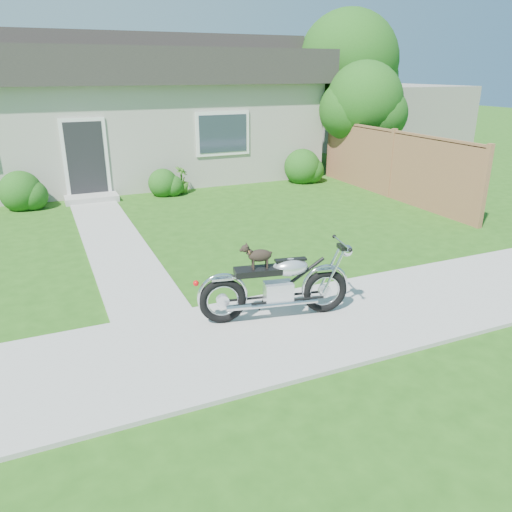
{
  "coord_description": "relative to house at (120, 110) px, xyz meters",
  "views": [
    {
      "loc": [
        -2.73,
        -5.46,
        3.38
      ],
      "look_at": [
        0.1,
        1.0,
        0.75
      ],
      "focal_mm": 35.0,
      "sensor_mm": 36.0,
      "label": 1
    }
  ],
  "objects": [
    {
      "name": "potted_plant_left",
      "position": [
        -3.39,
        -3.44,
        -1.81
      ],
      "size": [
        0.83,
        0.82,
        0.7
      ],
      "primitive_type": "imported",
      "rotation": [
        0.0,
        0.0,
        3.86
      ],
      "color": "#1B5A17",
      "rests_on": "ground"
    },
    {
      "name": "walkway",
      "position": [
        -1.5,
        -6.99,
        -2.14
      ],
      "size": [
        1.2,
        8.0,
        0.03
      ],
      "primitive_type": "cube",
      "color": "#9E9B93",
      "rests_on": "ground"
    },
    {
      "name": "fence",
      "position": [
        6.3,
        -6.24,
        -1.22
      ],
      "size": [
        0.12,
        6.62,
        1.9
      ],
      "color": "olive",
      "rests_on": "ground"
    },
    {
      "name": "potted_plant_right",
      "position": [
        1.04,
        -3.44,
        -1.77
      ],
      "size": [
        0.61,
        0.61,
        0.78
      ],
      "primitive_type": "imported",
      "rotation": [
        0.0,
        0.0,
        0.95
      ],
      "color": "#366B1D",
      "rests_on": "ground"
    },
    {
      "name": "house",
      "position": [
        0.0,
        0.0,
        0.0
      ],
      "size": [
        12.6,
        7.03,
        4.5
      ],
      "color": "#A6A096",
      "rests_on": "ground"
    },
    {
      "name": "ground",
      "position": [
        0.0,
        -11.99,
        -2.16
      ],
      "size": [
        80.0,
        80.0,
        0.0
      ],
      "primitive_type": "plane",
      "color": "#235114",
      "rests_on": "ground"
    },
    {
      "name": "sidewalk",
      "position": [
        0.0,
        -11.99,
        -2.14
      ],
      "size": [
        24.0,
        2.2,
        0.04
      ],
      "primitive_type": "cube",
      "color": "#9E9B93",
      "rests_on": "ground"
    },
    {
      "name": "shrub_row",
      "position": [
        0.25,
        -3.49,
        -1.72
      ],
      "size": [
        11.48,
        1.15,
        1.15
      ],
      "color": "#1D4F15",
      "rests_on": "ground"
    },
    {
      "name": "motorcycle_with_dog",
      "position": [
        0.14,
        -11.67,
        -1.61
      ],
      "size": [
        2.21,
        0.74,
        1.13
      ],
      "rotation": [
        0.0,
        0.0,
        -0.19
      ],
      "color": "black",
      "rests_on": "sidewalk"
    },
    {
      "name": "tree_near",
      "position": [
        7.14,
        -3.81,
        0.21
      ],
      "size": [
        2.49,
        2.42,
        3.7
      ],
      "color": "#3D2B1C",
      "rests_on": "ground"
    },
    {
      "name": "tree_far",
      "position": [
        8.0,
        -1.47,
        1.34
      ],
      "size": [
        3.55,
        3.55,
        5.44
      ],
      "color": "#3D2B1C",
      "rests_on": "ground"
    }
  ]
}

